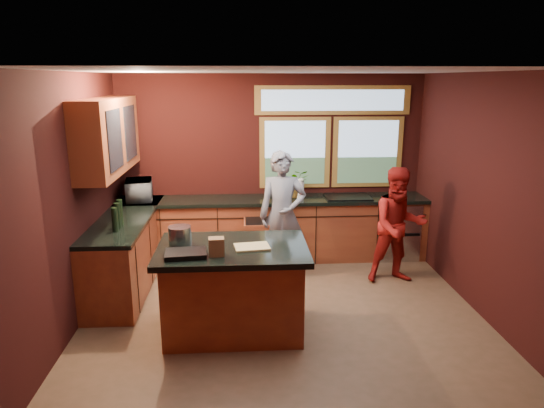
{
  "coord_description": "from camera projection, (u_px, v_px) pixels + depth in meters",
  "views": [
    {
      "loc": [
        -0.45,
        -5.17,
        2.62
      ],
      "look_at": [
        -0.1,
        0.4,
        1.18
      ],
      "focal_mm": 32.0,
      "sensor_mm": 36.0,
      "label": 1
    }
  ],
  "objects": [
    {
      "name": "stock_pot",
      "position": [
        180.0,
        235.0,
        5.08
      ],
      "size": [
        0.24,
        0.24,
        0.18
      ],
      "primitive_type": "cylinder",
      "color": "#A8A9AD",
      "rests_on": "island"
    },
    {
      "name": "room_shell",
      "position": [
        228.0,
        154.0,
        5.51
      ],
      "size": [
        4.52,
        4.02,
        2.71
      ],
      "color": "black",
      "rests_on": "ground"
    },
    {
      "name": "microwave",
      "position": [
        139.0,
        190.0,
        6.93
      ],
      "size": [
        0.45,
        0.59,
        0.3
      ],
      "primitive_type": "imported",
      "rotation": [
        0.0,
        0.0,
        1.75
      ],
      "color": "#999999",
      "rests_on": "left_counter"
    },
    {
      "name": "potted_plant",
      "position": [
        296.0,
        183.0,
        7.11
      ],
      "size": [
        0.37,
        0.32,
        0.41
      ],
      "primitive_type": "imported",
      "color": "#999999",
      "rests_on": "back_counter"
    },
    {
      "name": "paper_bag",
      "position": [
        216.0,
        247.0,
        4.72
      ],
      "size": [
        0.16,
        0.13,
        0.18
      ],
      "primitive_type": "cube",
      "rotation": [
        0.0,
        0.0,
        0.07
      ],
      "color": "brown",
      "rests_on": "island"
    },
    {
      "name": "person_red",
      "position": [
        399.0,
        226.0,
        6.3
      ],
      "size": [
        0.77,
        0.61,
        1.54
      ],
      "primitive_type": "imported",
      "rotation": [
        0.0,
        0.0,
        0.04
      ],
      "color": "maroon",
      "rests_on": "floor"
    },
    {
      "name": "island",
      "position": [
        233.0,
        288.0,
        5.11
      ],
      "size": [
        1.55,
        1.05,
        0.95
      ],
      "color": "maroon",
      "rests_on": "floor"
    },
    {
      "name": "back_counter",
      "position": [
        286.0,
        228.0,
        7.22
      ],
      "size": [
        4.5,
        0.64,
        0.93
      ],
      "color": "maroon",
      "rests_on": "floor"
    },
    {
      "name": "floor",
      "position": [
        282.0,
        309.0,
        5.68
      ],
      "size": [
        4.5,
        4.5,
        0.0
      ],
      "primitive_type": "plane",
      "color": "brown",
      "rests_on": "ground"
    },
    {
      "name": "person_grey",
      "position": [
        282.0,
        215.0,
        6.45
      ],
      "size": [
        0.65,
        0.44,
        1.72
      ],
      "primitive_type": "imported",
      "rotation": [
        0.0,
        0.0,
        -0.05
      ],
      "color": "slate",
      "rests_on": "floor"
    },
    {
      "name": "cutting_board",
      "position": [
        252.0,
        247.0,
        4.95
      ],
      "size": [
        0.38,
        0.3,
        0.02
      ],
      "primitive_type": "cube",
      "rotation": [
        0.0,
        0.0,
        0.14
      ],
      "color": "tan",
      "rests_on": "island"
    },
    {
      "name": "left_counter",
      "position": [
        127.0,
        251.0,
        6.26
      ],
      "size": [
        0.64,
        2.3,
        0.93
      ],
      "color": "maroon",
      "rests_on": "floor"
    },
    {
      "name": "paper_towel",
      "position": [
        300.0,
        188.0,
        7.08
      ],
      "size": [
        0.12,
        0.12,
        0.28
      ],
      "primitive_type": "cylinder",
      "color": "white",
      "rests_on": "back_counter"
    },
    {
      "name": "black_tray",
      "position": [
        186.0,
        254.0,
        4.72
      ],
      "size": [
        0.42,
        0.32,
        0.05
      ],
      "primitive_type": "cube",
      "rotation": [
        0.0,
        0.0,
        0.09
      ],
      "color": "black",
      "rests_on": "island"
    }
  ]
}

